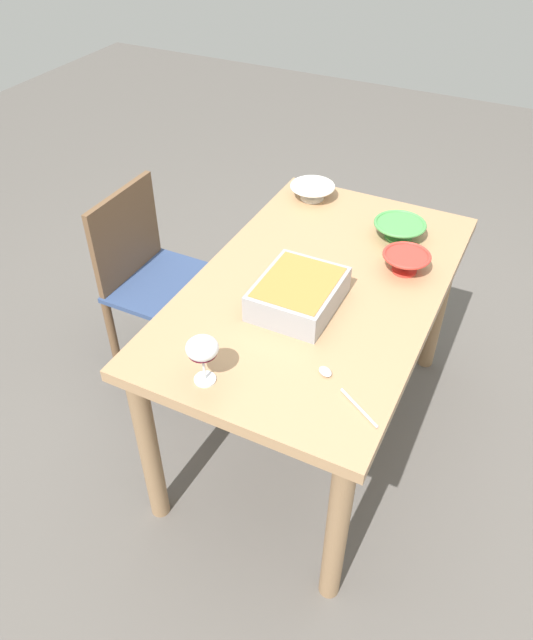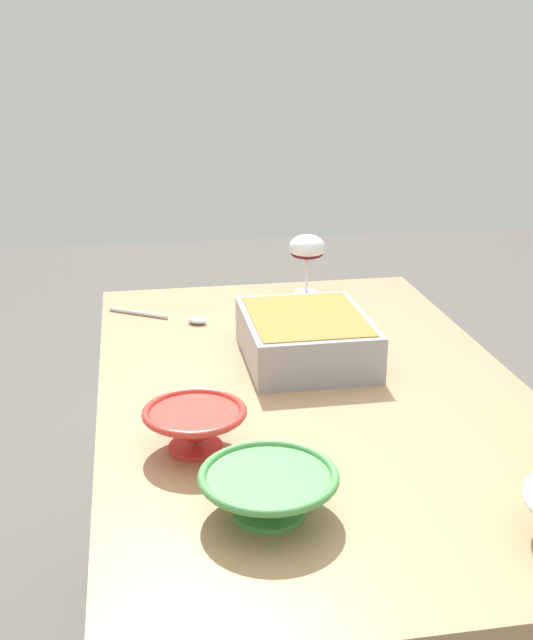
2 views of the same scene
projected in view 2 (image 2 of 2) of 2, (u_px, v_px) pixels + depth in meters
dining_table at (313, 439)px, 1.51m from camera, size 1.29×0.77×0.73m
wine_glass at (307, 250)px, 1.96m from camera, size 0.09×0.09×0.15m
casserole_dish at (306, 335)px, 1.58m from camera, size 0.29×0.24×0.09m
mixing_bowl at (195, 426)px, 1.24m from camera, size 0.16×0.16×0.07m
serving_bowl at (269, 490)px, 1.08m from camera, size 0.19×0.19×0.06m
serving_spoon at (177, 318)px, 1.81m from camera, size 0.15×0.22×0.01m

